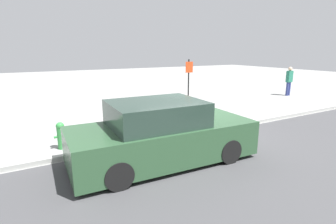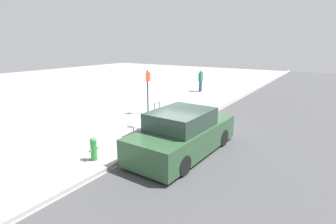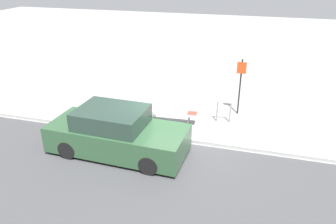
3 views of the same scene
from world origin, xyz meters
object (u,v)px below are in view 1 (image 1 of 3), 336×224
pedestrian (289,80)px  parked_car_near (162,135)px  bench (157,116)px  fire_hydrant (61,135)px  bike_rack (191,106)px  sign_post (189,81)px

pedestrian → parked_car_near: (-11.17, -4.72, -0.23)m
bench → fire_hydrant: size_ratio=2.58×
fire_hydrant → pedestrian: size_ratio=0.45×
bike_rack → parked_car_near: size_ratio=0.18×
bench → pedestrian: (10.01, 2.20, 0.47)m
pedestrian → fire_hydrant: bearing=-170.6°
bench → fire_hydrant: 3.22m
bench → pedestrian: size_ratio=1.15×
sign_post → parked_car_near: size_ratio=0.51×
bench → sign_post: size_ratio=0.86×
bench → pedestrian: bearing=8.9°
fire_hydrant → parked_car_near: bearing=-46.3°
bike_rack → fire_hydrant: (-5.09, -1.08, -0.09)m
fire_hydrant → sign_post: bearing=19.7°
bench → bike_rack: bearing=16.4°
sign_post → fire_hydrant: sign_post is taller
bike_rack → fire_hydrant: bearing=-168.1°
pedestrian → parked_car_near: bearing=-158.8°
bike_rack → parked_car_near: 4.43m
fire_hydrant → bike_rack: bearing=11.9°
bench → sign_post: sign_post is taller
bench → bike_rack: 2.02m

